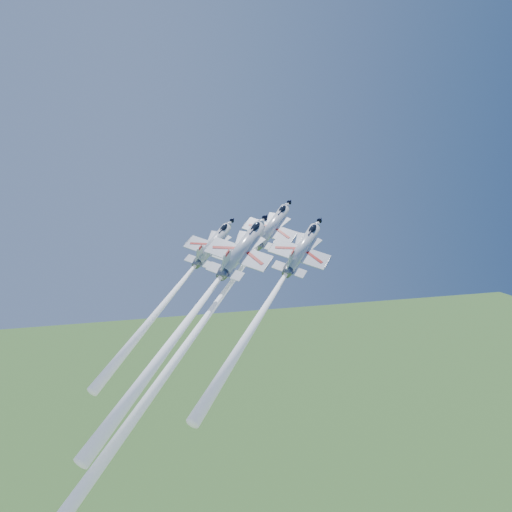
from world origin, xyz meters
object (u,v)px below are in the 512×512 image
object	(u,v)px
jet_left	(178,287)
jet_right	(272,296)
jet_slot	(199,306)
jet_lead	(211,311)

from	to	relation	value
jet_left	jet_right	xyz separation A→B (m)	(12.80, -8.04, -0.56)
jet_left	jet_slot	world-z (taller)	jet_slot
jet_lead	jet_right	size ratio (longest dim) A/B	1.50
jet_slot	jet_left	bearing A→B (deg)	133.64
jet_lead	jet_slot	distance (m)	4.07
jet_lead	jet_right	distance (m)	9.36
jet_right	jet_lead	bearing A→B (deg)	-145.95
jet_left	jet_lead	bearing A→B (deg)	-28.01
jet_lead	jet_left	distance (m)	8.72
jet_lead	jet_slot	size ratio (longest dim) A/B	1.37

